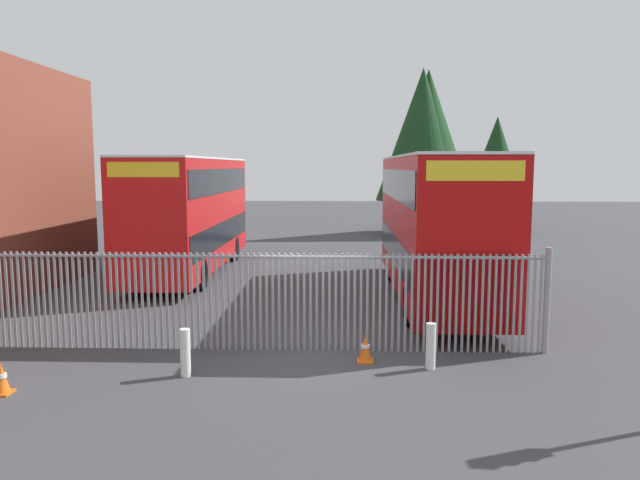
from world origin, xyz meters
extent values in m
plane|color=#3D3D42|center=(0.00, 8.00, 0.00)|extent=(100.00, 100.00, 0.00)
cylinder|color=gray|center=(-7.07, 0.00, 1.10)|extent=(0.06, 0.06, 2.20)
cylinder|color=gray|center=(-6.93, 0.00, 1.10)|extent=(0.06, 0.06, 2.20)
cylinder|color=gray|center=(-6.79, 0.00, 1.10)|extent=(0.06, 0.06, 2.20)
cylinder|color=gray|center=(-6.65, 0.00, 1.10)|extent=(0.06, 0.06, 2.20)
cylinder|color=gray|center=(-6.51, 0.00, 1.10)|extent=(0.06, 0.06, 2.20)
cylinder|color=gray|center=(-6.37, 0.00, 1.10)|extent=(0.06, 0.06, 2.20)
cylinder|color=gray|center=(-6.23, 0.00, 1.10)|extent=(0.06, 0.06, 2.20)
cylinder|color=gray|center=(-6.09, 0.00, 1.10)|extent=(0.06, 0.06, 2.20)
cylinder|color=gray|center=(-5.95, 0.00, 1.10)|extent=(0.06, 0.06, 2.20)
cylinder|color=gray|center=(-5.81, 0.00, 1.10)|extent=(0.06, 0.06, 2.20)
cylinder|color=gray|center=(-5.67, 0.00, 1.10)|extent=(0.06, 0.06, 2.20)
cylinder|color=gray|center=(-5.53, 0.00, 1.10)|extent=(0.06, 0.06, 2.20)
cylinder|color=gray|center=(-5.39, 0.00, 1.10)|extent=(0.06, 0.06, 2.20)
cylinder|color=gray|center=(-5.25, 0.00, 1.10)|extent=(0.06, 0.06, 2.20)
cylinder|color=gray|center=(-5.11, 0.00, 1.10)|extent=(0.06, 0.06, 2.20)
cylinder|color=gray|center=(-4.97, 0.00, 1.10)|extent=(0.06, 0.06, 2.20)
cylinder|color=gray|center=(-4.83, 0.00, 1.10)|extent=(0.06, 0.06, 2.20)
cylinder|color=gray|center=(-4.69, 0.00, 1.10)|extent=(0.06, 0.06, 2.20)
cylinder|color=gray|center=(-4.55, 0.00, 1.10)|extent=(0.06, 0.06, 2.20)
cylinder|color=gray|center=(-4.41, 0.00, 1.10)|extent=(0.06, 0.06, 2.20)
cylinder|color=gray|center=(-4.27, 0.00, 1.10)|extent=(0.06, 0.06, 2.20)
cylinder|color=gray|center=(-4.13, 0.00, 1.10)|extent=(0.06, 0.06, 2.20)
cylinder|color=gray|center=(-3.99, 0.00, 1.10)|extent=(0.06, 0.06, 2.20)
cylinder|color=gray|center=(-3.85, 0.00, 1.10)|extent=(0.06, 0.06, 2.20)
cylinder|color=gray|center=(-3.71, 0.00, 1.10)|extent=(0.06, 0.06, 2.20)
cylinder|color=gray|center=(-3.57, 0.00, 1.10)|extent=(0.06, 0.06, 2.20)
cylinder|color=gray|center=(-3.43, 0.00, 1.10)|extent=(0.06, 0.06, 2.20)
cylinder|color=gray|center=(-3.29, 0.00, 1.10)|extent=(0.06, 0.06, 2.20)
cylinder|color=gray|center=(-3.15, 0.00, 1.10)|extent=(0.06, 0.06, 2.20)
cylinder|color=gray|center=(-3.01, 0.00, 1.10)|extent=(0.06, 0.06, 2.20)
cylinder|color=gray|center=(-2.87, 0.00, 1.10)|extent=(0.06, 0.06, 2.20)
cylinder|color=gray|center=(-2.73, 0.00, 1.10)|extent=(0.06, 0.06, 2.20)
cylinder|color=gray|center=(-2.59, 0.00, 1.10)|extent=(0.06, 0.06, 2.20)
cylinder|color=gray|center=(-2.45, 0.00, 1.10)|extent=(0.06, 0.06, 2.20)
cylinder|color=gray|center=(-2.31, 0.00, 1.10)|extent=(0.06, 0.06, 2.20)
cylinder|color=gray|center=(-2.17, 0.00, 1.10)|extent=(0.06, 0.06, 2.20)
cylinder|color=gray|center=(-2.03, 0.00, 1.10)|extent=(0.06, 0.06, 2.20)
cylinder|color=gray|center=(-1.89, 0.00, 1.10)|extent=(0.06, 0.06, 2.20)
cylinder|color=gray|center=(-1.75, 0.00, 1.10)|extent=(0.06, 0.06, 2.20)
cylinder|color=gray|center=(-1.61, 0.00, 1.10)|extent=(0.06, 0.06, 2.20)
cylinder|color=gray|center=(-1.47, 0.00, 1.10)|extent=(0.06, 0.06, 2.20)
cylinder|color=gray|center=(-1.33, 0.00, 1.10)|extent=(0.06, 0.06, 2.20)
cylinder|color=gray|center=(-1.19, 0.00, 1.10)|extent=(0.06, 0.06, 2.20)
cylinder|color=gray|center=(-1.05, 0.00, 1.10)|extent=(0.06, 0.06, 2.20)
cylinder|color=gray|center=(-0.91, 0.00, 1.10)|extent=(0.06, 0.06, 2.20)
cylinder|color=gray|center=(-0.77, 0.00, 1.10)|extent=(0.06, 0.06, 2.20)
cylinder|color=gray|center=(-0.63, 0.00, 1.10)|extent=(0.06, 0.06, 2.20)
cylinder|color=gray|center=(-0.49, 0.00, 1.10)|extent=(0.06, 0.06, 2.20)
cylinder|color=gray|center=(-0.35, 0.00, 1.10)|extent=(0.06, 0.06, 2.20)
cylinder|color=gray|center=(-0.21, 0.00, 1.10)|extent=(0.06, 0.06, 2.20)
cylinder|color=gray|center=(-0.07, 0.00, 1.10)|extent=(0.06, 0.06, 2.20)
cylinder|color=gray|center=(0.07, 0.00, 1.10)|extent=(0.06, 0.06, 2.20)
cylinder|color=gray|center=(0.21, 0.00, 1.10)|extent=(0.06, 0.06, 2.20)
cylinder|color=gray|center=(0.35, 0.00, 1.10)|extent=(0.06, 0.06, 2.20)
cylinder|color=gray|center=(0.49, 0.00, 1.10)|extent=(0.06, 0.06, 2.20)
cylinder|color=gray|center=(0.63, 0.00, 1.10)|extent=(0.06, 0.06, 2.20)
cylinder|color=gray|center=(0.77, 0.00, 1.10)|extent=(0.06, 0.06, 2.20)
cylinder|color=gray|center=(0.91, 0.00, 1.10)|extent=(0.06, 0.06, 2.20)
cylinder|color=gray|center=(1.05, 0.00, 1.10)|extent=(0.06, 0.06, 2.20)
cylinder|color=gray|center=(1.19, 0.00, 1.10)|extent=(0.06, 0.06, 2.20)
cylinder|color=gray|center=(1.33, 0.00, 1.10)|extent=(0.06, 0.06, 2.20)
cylinder|color=gray|center=(1.47, 0.00, 1.10)|extent=(0.06, 0.06, 2.20)
cylinder|color=gray|center=(1.61, 0.00, 1.10)|extent=(0.06, 0.06, 2.20)
cylinder|color=gray|center=(1.75, 0.00, 1.10)|extent=(0.06, 0.06, 2.20)
cylinder|color=gray|center=(1.89, 0.00, 1.10)|extent=(0.06, 0.06, 2.20)
cylinder|color=gray|center=(2.03, 0.00, 1.10)|extent=(0.06, 0.06, 2.20)
cylinder|color=gray|center=(2.17, 0.00, 1.10)|extent=(0.06, 0.06, 2.20)
cylinder|color=gray|center=(2.31, 0.00, 1.10)|extent=(0.06, 0.06, 2.20)
cylinder|color=gray|center=(2.45, 0.00, 1.10)|extent=(0.06, 0.06, 2.20)
cylinder|color=gray|center=(2.59, 0.00, 1.10)|extent=(0.06, 0.06, 2.20)
cylinder|color=gray|center=(2.73, 0.00, 1.10)|extent=(0.06, 0.06, 2.20)
cylinder|color=gray|center=(2.87, 0.00, 1.10)|extent=(0.06, 0.06, 2.20)
cylinder|color=gray|center=(3.01, 0.00, 1.10)|extent=(0.06, 0.06, 2.20)
cylinder|color=gray|center=(3.15, 0.00, 1.10)|extent=(0.06, 0.06, 2.20)
cylinder|color=gray|center=(3.29, 0.00, 1.10)|extent=(0.06, 0.06, 2.20)
cylinder|color=gray|center=(3.43, 0.00, 1.10)|extent=(0.06, 0.06, 2.20)
cylinder|color=gray|center=(3.57, 0.00, 1.10)|extent=(0.06, 0.06, 2.20)
cylinder|color=gray|center=(3.71, 0.00, 1.10)|extent=(0.06, 0.06, 2.20)
cylinder|color=gray|center=(3.85, 0.00, 1.10)|extent=(0.06, 0.06, 2.20)
cylinder|color=gray|center=(3.99, 0.00, 1.10)|extent=(0.06, 0.06, 2.20)
cylinder|color=gray|center=(4.13, 0.00, 1.10)|extent=(0.06, 0.06, 2.20)
cylinder|color=gray|center=(4.27, 0.00, 1.10)|extent=(0.06, 0.06, 2.20)
cylinder|color=gray|center=(4.41, 0.00, 1.10)|extent=(0.06, 0.06, 2.20)
cylinder|color=gray|center=(4.55, 0.00, 1.10)|extent=(0.06, 0.06, 2.20)
cylinder|color=gray|center=(4.69, 0.00, 1.10)|extent=(0.06, 0.06, 2.20)
cylinder|color=gray|center=(4.83, 0.00, 1.10)|extent=(0.06, 0.06, 2.20)
cylinder|color=gray|center=(4.97, 0.00, 1.10)|extent=(0.06, 0.06, 2.20)
cylinder|color=gray|center=(5.11, 0.00, 1.10)|extent=(0.06, 0.06, 2.20)
cylinder|color=gray|center=(-1.75, 0.00, 2.12)|extent=(13.71, 0.07, 0.07)
cylinder|color=gray|center=(5.11, 0.00, 1.18)|extent=(0.14, 0.14, 2.35)
cube|color=#B70C0C|center=(3.51, 5.56, 2.35)|extent=(2.50, 10.80, 4.00)
cube|color=black|center=(3.51, 5.56, 1.55)|extent=(2.54, 10.37, 0.90)
cube|color=black|center=(3.51, 5.56, 3.55)|extent=(2.54, 10.37, 0.90)
cube|color=yellow|center=(3.51, 0.21, 4.00)|extent=(2.12, 0.12, 0.44)
cube|color=silver|center=(3.51, 5.56, 4.38)|extent=(2.50, 10.80, 0.08)
cylinder|color=black|center=(2.41, 2.21, 0.52)|extent=(0.30, 1.04, 1.04)
cylinder|color=black|center=(4.61, 2.21, 0.52)|extent=(0.30, 1.04, 1.04)
cylinder|color=black|center=(2.41, 8.53, 0.52)|extent=(0.30, 1.04, 1.04)
cylinder|color=black|center=(4.61, 8.53, 0.52)|extent=(0.30, 1.04, 1.04)
cube|color=red|center=(-5.17, 9.77, 2.35)|extent=(2.50, 10.80, 4.00)
cube|color=black|center=(-5.17, 9.77, 1.55)|extent=(2.54, 10.37, 0.90)
cube|color=black|center=(-5.17, 9.77, 3.55)|extent=(2.54, 10.37, 0.90)
cube|color=yellow|center=(-5.17, 4.42, 4.00)|extent=(2.12, 0.12, 0.44)
cube|color=silver|center=(-5.17, 9.77, 4.38)|extent=(2.50, 10.80, 0.08)
cylinder|color=black|center=(-6.27, 6.42, 0.52)|extent=(0.30, 1.04, 1.04)
cylinder|color=black|center=(-4.07, 6.42, 0.52)|extent=(0.30, 1.04, 1.04)
cylinder|color=black|center=(-6.27, 12.74, 0.52)|extent=(0.30, 1.04, 1.04)
cylinder|color=black|center=(-4.07, 12.74, 0.52)|extent=(0.30, 1.04, 1.04)
cylinder|color=silver|center=(-2.44, -1.75, 0.47)|extent=(0.20, 0.20, 0.95)
cylinder|color=silver|center=(2.43, -1.15, 0.47)|extent=(0.20, 0.20, 0.95)
cube|color=orange|center=(1.12, -0.76, 0.02)|extent=(0.34, 0.34, 0.04)
cone|color=orange|center=(1.12, -0.76, 0.32)|extent=(0.28, 0.28, 0.55)
cylinder|color=white|center=(1.12, -0.76, 0.34)|extent=(0.19, 0.19, 0.07)
cube|color=orange|center=(-5.53, -2.78, 0.02)|extent=(0.34, 0.34, 0.04)
cone|color=orange|center=(-5.53, -2.78, 0.32)|extent=(0.28, 0.28, 0.55)
cylinder|color=white|center=(-5.53, -2.78, 0.34)|extent=(0.19, 0.19, 0.07)
cylinder|color=#4C3823|center=(10.74, 26.91, 1.02)|extent=(0.36, 0.36, 2.04)
cone|color=#143819|center=(10.74, 26.91, 4.68)|extent=(3.70, 3.70, 5.29)
cylinder|color=#4C3823|center=(5.42, 23.36, 1.03)|extent=(0.36, 0.36, 2.06)
cone|color=#143819|center=(5.42, 23.36, 5.97)|extent=(5.46, 5.46, 7.80)
cylinder|color=#4C3823|center=(5.77, 23.58, 1.41)|extent=(0.36, 0.36, 2.82)
cone|color=#143819|center=(5.77, 23.58, 6.32)|extent=(4.89, 4.89, 6.99)
camera|label=1|loc=(0.60, -13.02, 4.10)|focal=33.70mm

